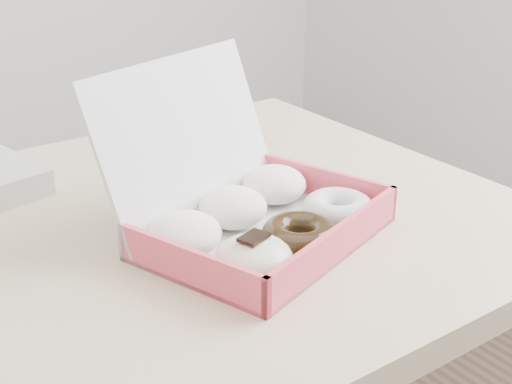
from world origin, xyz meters
TOP-DOWN VIEW (x-y plane):
  - table at (0.00, 0.00)m, footprint 1.20×0.80m
  - donut_box at (0.19, -0.10)m, footprint 0.38×0.36m

SIDE VIEW (x-z plane):
  - table at x=0.00m, z-range 0.30..1.05m
  - donut_box at x=0.19m, z-range 0.68..0.89m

